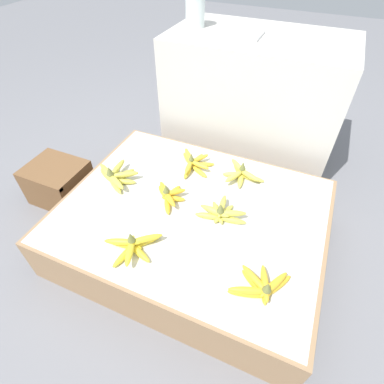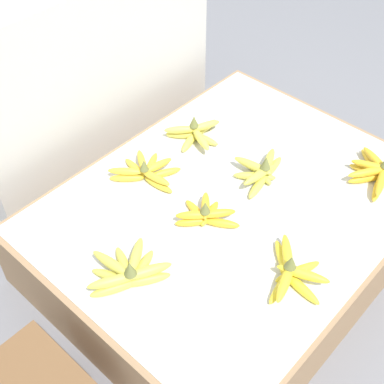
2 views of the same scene
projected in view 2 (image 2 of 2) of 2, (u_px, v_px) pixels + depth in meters
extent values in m
plane|color=slate|center=(230.00, 251.00, 1.90)|extent=(10.00, 10.00, 0.00)
cube|color=#997551|center=(232.00, 227.00, 1.81)|extent=(1.22, 0.96, 0.25)
cube|color=silver|center=(234.00, 201.00, 1.72)|extent=(1.19, 0.93, 0.00)
cube|color=beige|center=(61.00, 61.00, 2.07)|extent=(1.03, 0.59, 0.77)
ellipsoid|color=yellow|center=(282.00, 285.00, 1.48)|extent=(0.15, 0.05, 0.03)
ellipsoid|color=yellow|center=(299.00, 286.00, 1.47)|extent=(0.05, 0.15, 0.03)
ellipsoid|color=yellow|center=(298.00, 272.00, 1.51)|extent=(0.15, 0.08, 0.03)
ellipsoid|color=yellow|center=(283.00, 261.00, 1.53)|extent=(0.12, 0.13, 0.03)
ellipsoid|color=yellow|center=(285.00, 281.00, 1.45)|extent=(0.15, 0.08, 0.03)
ellipsoid|color=yellow|center=(303.00, 274.00, 1.47)|extent=(0.08, 0.15, 0.03)
ellipsoid|color=yellow|center=(287.00, 255.00, 1.51)|extent=(0.13, 0.12, 0.03)
cone|color=olive|center=(291.00, 262.00, 1.45)|extent=(0.03, 0.03, 0.05)
ellipsoid|color=gold|center=(373.00, 163.00, 1.83)|extent=(0.10, 0.14, 0.03)
ellipsoid|color=gold|center=(371.00, 172.00, 1.80)|extent=(0.07, 0.15, 0.03)
ellipsoid|color=gold|center=(369.00, 178.00, 1.78)|extent=(0.14, 0.10, 0.03)
ellipsoid|color=gold|center=(378.00, 187.00, 1.75)|extent=(0.15, 0.07, 0.03)
ellipsoid|color=gold|center=(376.00, 161.00, 1.80)|extent=(0.09, 0.15, 0.03)
ellipsoid|color=gold|center=(374.00, 167.00, 1.78)|extent=(0.08, 0.15, 0.03)
ellipsoid|color=gold|center=(369.00, 172.00, 1.76)|extent=(0.14, 0.11, 0.03)
ellipsoid|color=gold|center=(381.00, 181.00, 1.73)|extent=(0.15, 0.07, 0.03)
ellipsoid|color=gold|center=(146.00, 280.00, 1.49)|extent=(0.14, 0.10, 0.03)
ellipsoid|color=gold|center=(141.00, 269.00, 1.51)|extent=(0.15, 0.07, 0.03)
ellipsoid|color=gold|center=(124.00, 266.00, 1.52)|extent=(0.09, 0.14, 0.03)
ellipsoid|color=gold|center=(115.00, 277.00, 1.49)|extent=(0.08, 0.14, 0.03)
ellipsoid|color=gold|center=(115.00, 288.00, 1.47)|extent=(0.14, 0.09, 0.03)
ellipsoid|color=gold|center=(147.00, 271.00, 1.47)|extent=(0.14, 0.09, 0.03)
ellipsoid|color=gold|center=(136.00, 257.00, 1.50)|extent=(0.14, 0.10, 0.03)
ellipsoid|color=gold|center=(112.00, 264.00, 1.49)|extent=(0.04, 0.15, 0.03)
ellipsoid|color=gold|center=(113.00, 281.00, 1.45)|extent=(0.14, 0.10, 0.03)
cone|color=olive|center=(129.00, 268.00, 1.43)|extent=(0.04, 0.04, 0.05)
ellipsoid|color=gold|center=(221.00, 223.00, 1.64)|extent=(0.08, 0.11, 0.03)
ellipsoid|color=gold|center=(210.00, 214.00, 1.66)|extent=(0.12, 0.05, 0.03)
ellipsoid|color=gold|center=(196.00, 211.00, 1.67)|extent=(0.05, 0.12, 0.03)
ellipsoid|color=gold|center=(193.00, 222.00, 1.64)|extent=(0.10, 0.09, 0.03)
ellipsoid|color=gold|center=(217.00, 213.00, 1.63)|extent=(0.11, 0.09, 0.03)
ellipsoid|color=gold|center=(205.00, 206.00, 1.65)|extent=(0.10, 0.09, 0.03)
ellipsoid|color=gold|center=(194.00, 215.00, 1.62)|extent=(0.10, 0.10, 0.03)
cone|color=olive|center=(205.00, 207.00, 1.60)|extent=(0.03, 0.03, 0.04)
ellipsoid|color=gold|center=(271.00, 169.00, 1.81)|extent=(0.14, 0.05, 0.03)
ellipsoid|color=gold|center=(259.00, 172.00, 1.80)|extent=(0.07, 0.14, 0.03)
ellipsoid|color=gold|center=(255.00, 177.00, 1.78)|extent=(0.11, 0.13, 0.03)
ellipsoid|color=gold|center=(259.00, 185.00, 1.75)|extent=(0.14, 0.06, 0.03)
ellipsoid|color=gold|center=(268.00, 162.00, 1.79)|extent=(0.14, 0.08, 0.03)
ellipsoid|color=gold|center=(253.00, 166.00, 1.78)|extent=(0.05, 0.14, 0.03)
ellipsoid|color=gold|center=(259.00, 175.00, 1.74)|extent=(0.14, 0.04, 0.03)
cone|color=olive|center=(266.00, 162.00, 1.73)|extent=(0.03, 0.03, 0.05)
ellipsoid|color=gold|center=(158.00, 185.00, 1.75)|extent=(0.04, 0.12, 0.03)
ellipsoid|color=gold|center=(165.00, 173.00, 1.80)|extent=(0.11, 0.07, 0.03)
ellipsoid|color=gold|center=(151.00, 164.00, 1.83)|extent=(0.11, 0.08, 0.03)
ellipsoid|color=gold|center=(135.00, 168.00, 1.81)|extent=(0.04, 0.12, 0.03)
ellipsoid|color=gold|center=(127.00, 178.00, 1.78)|extent=(0.10, 0.10, 0.03)
ellipsoid|color=gold|center=(155.00, 178.00, 1.74)|extent=(0.04, 0.12, 0.03)
ellipsoid|color=gold|center=(157.00, 166.00, 1.78)|extent=(0.12, 0.04, 0.03)
ellipsoid|color=gold|center=(142.00, 161.00, 1.80)|extent=(0.09, 0.11, 0.03)
ellipsoid|color=gold|center=(125.00, 171.00, 1.76)|extent=(0.09, 0.11, 0.03)
cone|color=olive|center=(144.00, 165.00, 1.74)|extent=(0.03, 0.03, 0.04)
ellipsoid|color=#DBCC4C|center=(183.00, 135.00, 1.94)|extent=(0.10, 0.12, 0.03)
ellipsoid|color=#DBCC4C|center=(190.00, 141.00, 1.91)|extent=(0.13, 0.07, 0.03)
ellipsoid|color=#DBCC4C|center=(203.00, 139.00, 1.92)|extent=(0.05, 0.13, 0.03)
ellipsoid|color=#DBCC4C|center=(204.00, 128.00, 1.96)|extent=(0.13, 0.03, 0.03)
ellipsoid|color=#DBCC4C|center=(182.00, 130.00, 1.91)|extent=(0.11, 0.11, 0.03)
ellipsoid|color=#DBCC4C|center=(201.00, 139.00, 1.87)|extent=(0.08, 0.13, 0.03)
ellipsoid|color=#DBCC4C|center=(204.00, 126.00, 1.93)|extent=(0.13, 0.07, 0.03)
cone|color=olive|center=(194.00, 121.00, 1.89)|extent=(0.03, 0.03, 0.04)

